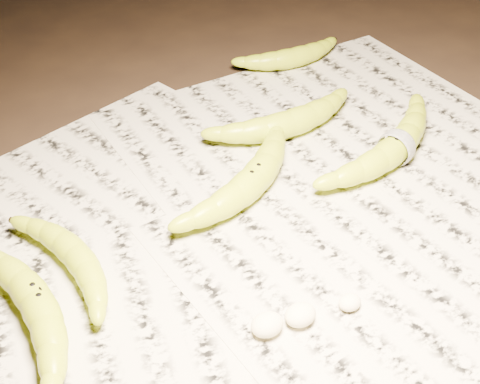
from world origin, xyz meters
TOP-DOWN VIEW (x-y plane):
  - ground at (0.00, 0.00)m, footprint 3.00×3.00m
  - newspaper_patch at (0.00, 0.01)m, footprint 0.90×0.70m
  - banana_left_a at (-0.28, 0.02)m, footprint 0.06×0.22m
  - banana_left_b at (-0.22, 0.07)m, footprint 0.07×0.18m
  - banana_center at (0.03, 0.06)m, footprint 0.23×0.15m
  - banana_taped at (0.23, 0.01)m, footprint 0.25×0.13m
  - banana_upper_a at (0.15, 0.14)m, footprint 0.21×0.09m
  - banana_upper_b at (0.29, 0.30)m, footprint 0.17×0.08m
  - measuring_tape at (0.23, 0.01)m, footprint 0.02×0.05m
  - flesh_chunk_a at (-0.10, -0.13)m, footprint 0.04×0.03m
  - flesh_chunk_b at (-0.06, -0.14)m, footprint 0.03×0.03m
  - flesh_chunk_c at (-0.00, -0.16)m, footprint 0.03×0.02m

SIDE VIEW (x-z plane):
  - ground at x=0.00m, z-range 0.00..0.00m
  - newspaper_patch at x=0.00m, z-range 0.00..0.01m
  - flesh_chunk_c at x=0.00m, z-range 0.01..0.02m
  - flesh_chunk_b at x=-0.06m, z-range 0.01..0.03m
  - flesh_chunk_a at x=-0.10m, z-range 0.01..0.03m
  - banana_left_b at x=-0.22m, z-range 0.01..0.04m
  - banana_upper_b at x=0.29m, z-range 0.01..0.04m
  - banana_left_a at x=-0.28m, z-range 0.01..0.05m
  - banana_upper_a at x=0.15m, z-range 0.01..0.05m
  - banana_taped at x=0.23m, z-range 0.01..0.05m
  - measuring_tape at x=0.23m, z-range 0.00..0.05m
  - banana_center at x=0.03m, z-range 0.01..0.05m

